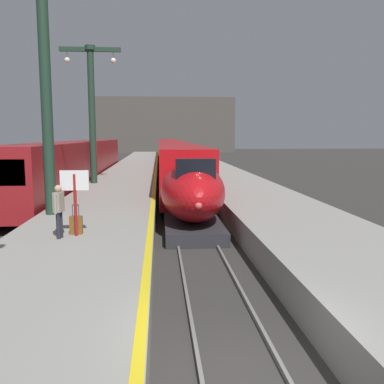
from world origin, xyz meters
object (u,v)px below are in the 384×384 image
object	(u,v)px
highspeed_train_main	(171,154)
station_column_mid	(45,62)
station_column_far	(92,102)
passenger_near_edge	(59,207)
rolling_suitcase	(76,225)
regional_train_adjacent	(80,161)
departure_info_board	(75,190)

from	to	relation	value
highspeed_train_main	station_column_mid	size ratio (longest dim) A/B	7.32
station_column_far	highspeed_train_main	bearing A→B (deg)	75.53
passenger_near_edge	rolling_suitcase	bearing A→B (deg)	52.55
regional_train_adjacent	station_column_far	xyz separation A→B (m)	(2.20, -6.86, 4.39)
highspeed_train_main	rolling_suitcase	xyz separation A→B (m)	(-4.18, -38.14, -0.62)
station_column_mid	rolling_suitcase	distance (m)	7.07
highspeed_train_main	regional_train_adjacent	bearing A→B (deg)	-116.84
regional_train_adjacent	station_column_mid	bearing A→B (deg)	-83.19
highspeed_train_main	station_column_mid	bearing A→B (deg)	-99.72
regional_train_adjacent	passenger_near_edge	xyz separation A→B (m)	(3.51, -22.66, -0.09)
highspeed_train_main	station_column_far	world-z (taller)	station_column_far
station_column_mid	regional_train_adjacent	bearing A→B (deg)	96.81
highspeed_train_main	departure_info_board	bearing A→B (deg)	-96.15
regional_train_adjacent	passenger_near_edge	size ratio (longest dim) A/B	21.66
station_column_mid	station_column_far	distance (m)	11.58
highspeed_train_main	departure_info_board	distance (m)	38.60
regional_train_adjacent	rolling_suitcase	distance (m)	22.49
highspeed_train_main	passenger_near_edge	bearing A→B (deg)	-96.76
regional_train_adjacent	departure_info_board	world-z (taller)	regional_train_adjacent
highspeed_train_main	departure_info_board	world-z (taller)	highspeed_train_main
passenger_near_edge	rolling_suitcase	size ratio (longest dim) A/B	1.72
station_column_far	passenger_near_edge	bearing A→B (deg)	-85.25
regional_train_adjacent	station_column_mid	xyz separation A→B (m)	(2.20, -18.43, 4.99)
highspeed_train_main	departure_info_board	size ratio (longest dim) A/B	35.26
station_column_far	rolling_suitcase	size ratio (longest dim) A/B	9.25
rolling_suitcase	regional_train_adjacent	bearing A→B (deg)	100.04
highspeed_train_main	rolling_suitcase	size ratio (longest dim) A/B	76.11
station_column_mid	departure_info_board	world-z (taller)	station_column_mid
station_column_mid	rolling_suitcase	world-z (taller)	station_column_mid
station_column_far	departure_info_board	world-z (taller)	station_column_far
passenger_near_edge	rolling_suitcase	world-z (taller)	passenger_near_edge
station_column_mid	departure_info_board	bearing A→B (deg)	-65.86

